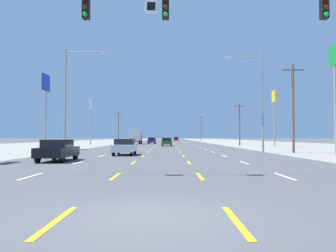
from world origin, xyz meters
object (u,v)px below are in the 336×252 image
pole_sign_left_row_2 (90,111)px  pole_sign_right_row_0 (334,74)px  box_truck_far_left_midfar (135,136)px  streetlight_left_row_0 (69,93)px  sedan_far_left_nearest (57,150)px  pole_sign_left_row_1 (45,91)px  sedan_inner_left_near (124,147)px  sedan_center_turn_mid (166,142)px  sedan_inner_left_far (151,141)px  pole_sign_right_row_1 (274,105)px  streetlight_right_row_0 (258,96)px  hatchback_inner_right_farther (176,139)px

pole_sign_left_row_2 → pole_sign_right_row_0: bearing=-51.2°
box_truck_far_left_midfar → streetlight_left_row_0: 42.98m
sedan_far_left_nearest → pole_sign_right_row_0: 24.62m
box_truck_far_left_midfar → pole_sign_left_row_1: pole_sign_left_row_1 is taller
pole_sign_right_row_0 → streetlight_left_row_0: bearing=170.2°
pole_sign_left_row_1 → sedan_inner_left_near: bearing=-48.2°
sedan_center_turn_mid → pole_sign_right_row_0: size_ratio=0.45×
sedan_inner_left_near → sedan_center_turn_mid: (3.68, 29.94, 0.00)m
sedan_inner_left_far → pole_sign_right_row_1: 32.45m
sedan_far_left_nearest → pole_sign_left_row_1: bearing=111.8°
sedan_center_turn_mid → pole_sign_left_row_2: pole_sign_left_row_2 is taller
sedan_inner_left_far → streetlight_right_row_0: streetlight_right_row_0 is taller
pole_sign_left_row_2 → sedan_center_turn_mid: bearing=-27.8°
pole_sign_left_row_2 → pole_sign_right_row_1: (32.85, -13.50, -0.03)m
box_truck_far_left_midfar → streetlight_right_row_0: size_ratio=0.71×
pole_sign_left_row_1 → streetlight_left_row_0: 10.89m
sedan_center_turn_mid → hatchback_inner_right_farther: size_ratio=1.15×
hatchback_inner_right_farther → streetlight_right_row_0: 94.25m
sedan_inner_left_far → streetlight_right_row_0: 46.50m
box_truck_far_left_midfar → pole_sign_left_row_2: size_ratio=0.78×
sedan_inner_left_near → box_truck_far_left_midfar: 47.02m
pole_sign_left_row_2 → hatchback_inner_right_farther: bearing=72.8°
pole_sign_left_row_2 → sedan_far_left_nearest: bearing=-79.9°
sedan_inner_left_far → pole_sign_left_row_1: size_ratio=0.46×
sedan_far_left_nearest → pole_sign_left_row_1: size_ratio=0.46×
sedan_inner_left_near → pole_sign_left_row_1: (-11.97, 13.39, 6.79)m
sedan_center_turn_mid → streetlight_left_row_0: streetlight_left_row_0 is taller
pole_sign_right_row_1 → streetlight_left_row_0: (-27.42, -20.32, -0.65)m
sedan_center_turn_mid → sedan_inner_left_near: bearing=-97.0°
hatchback_inner_right_farther → streetlight_left_row_0: size_ratio=0.37×
pole_sign_left_row_1 → box_truck_far_left_midfar: bearing=75.7°
sedan_far_left_nearest → sedan_inner_left_far: size_ratio=1.00×
sedan_center_turn_mid → pole_sign_right_row_0: (15.27, -30.09, 6.59)m
box_truck_far_left_midfar → pole_sign_left_row_2: (-8.24, -8.85, 4.98)m
sedan_center_turn_mid → pole_sign_right_row_1: 19.26m
sedan_inner_left_near → box_truck_far_left_midfar: bearing=94.2°
pole_sign_left_row_1 → pole_sign_left_row_2: size_ratio=1.06×
streetlight_left_row_0 → streetlight_right_row_0: 19.54m
pole_sign_right_row_0 → streetlight_left_row_0: (-25.22, 4.36, -1.22)m
sedan_inner_left_near → sedan_inner_left_far: bearing=89.8°
pole_sign_right_row_1 → streetlight_left_row_0: streetlight_left_row_0 is taller
sedan_inner_left_far → pole_sign_left_row_2: bearing=-138.5°
sedan_far_left_nearest → sedan_inner_left_far: 56.37m
pole_sign_left_row_2 → pole_sign_right_row_1: pole_sign_left_row_2 is taller
sedan_inner_left_near → hatchback_inner_right_farther: bearing=85.9°
sedan_far_left_nearest → pole_sign_right_row_0: size_ratio=0.45×
sedan_far_left_nearest → hatchback_inner_right_farther: (10.48, 105.83, 0.03)m
hatchback_inner_right_farther → pole_sign_left_row_2: pole_sign_left_row_2 is taller
sedan_inner_left_near → streetlight_right_row_0: size_ratio=0.44×
sedan_far_left_nearest → sedan_inner_left_near: bearing=65.4°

